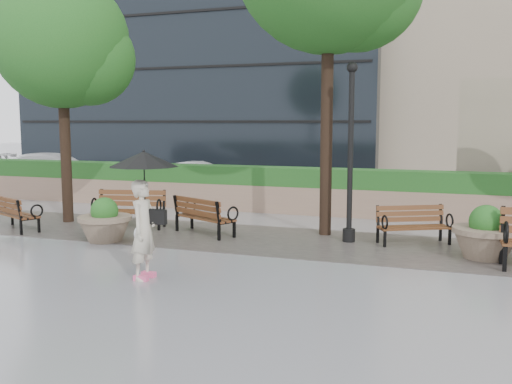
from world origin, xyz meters
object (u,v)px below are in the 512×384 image
(car_right, at_px, (199,178))
(car_left, at_px, (56,171))
(bench_1, at_px, (130,217))
(bench_2, at_px, (204,224))
(bench_3, at_px, (413,233))
(lamppost, at_px, (350,164))
(planter_right, at_px, (486,238))
(planter_left, at_px, (105,224))
(bench_0, at_px, (16,220))
(pedestrian, at_px, (144,202))

(car_right, bearing_deg, car_left, 92.89)
(bench_1, relative_size, car_right, 0.52)
(bench_2, height_order, car_left, car_left)
(bench_3, bearing_deg, car_left, 129.16)
(bench_3, xyz_separation_m, lamppost, (-1.39, -0.24, 1.50))
(planter_right, distance_m, car_left, 17.34)
(lamppost, height_order, car_left, lamppost)
(bench_3, height_order, planter_right, planter_right)
(car_left, bearing_deg, lamppost, -128.11)
(bench_1, height_order, bench_3, bench_1)
(bench_1, distance_m, car_left, 9.92)
(car_left, bearing_deg, car_right, -97.93)
(planter_left, xyz_separation_m, planter_right, (8.05, 1.10, 0.03))
(bench_0, relative_size, lamppost, 0.42)
(bench_0, bearing_deg, bench_3, -146.38)
(pedestrian, bearing_deg, car_right, 20.16)
(bench_2, distance_m, bench_3, 4.84)
(car_left, xyz_separation_m, car_right, (6.13, 0.46, -0.13))
(planter_left, bearing_deg, car_right, 101.15)
(bench_0, xyz_separation_m, planter_left, (2.87, -0.39, 0.14))
(planter_right, xyz_separation_m, pedestrian, (-5.59, -3.51, 0.91))
(bench_0, bearing_deg, lamppost, -146.37)
(bench_0, relative_size, car_right, 0.47)
(planter_left, height_order, pedestrian, pedestrian)
(bench_1, relative_size, planter_right, 1.46)
(bench_3, bearing_deg, bench_0, 161.74)
(car_left, bearing_deg, bench_2, -136.89)
(bench_0, xyz_separation_m, bench_2, (4.68, 1.06, 0.01))
(bench_1, relative_size, bench_2, 1.05)
(lamppost, bearing_deg, bench_1, -178.09)
(bench_0, xyz_separation_m, bench_3, (9.48, 1.62, -0.00))
(bench_3, distance_m, planter_left, 6.91)
(planter_left, relative_size, planter_right, 0.93)
(bench_3, distance_m, car_left, 15.67)
(planter_left, bearing_deg, bench_1, 102.44)
(bench_0, height_order, planter_right, planter_right)
(pedestrian, bearing_deg, planter_left, 45.11)
(bench_1, relative_size, pedestrian, 0.86)
(bench_1, height_order, lamppost, lamppost)
(car_right, bearing_deg, bench_3, -129.71)
(planter_right, bearing_deg, car_right, 142.57)
(lamppost, bearing_deg, bench_3, 9.66)
(planter_right, distance_m, lamppost, 3.20)
(bench_0, distance_m, pedestrian, 6.11)
(bench_2, bearing_deg, bench_1, 22.16)
(planter_left, distance_m, car_right, 8.72)
(bench_2, bearing_deg, car_right, -37.92)
(planter_left, bearing_deg, planter_right, 7.80)
(lamppost, bearing_deg, car_left, 154.15)
(lamppost, bearing_deg, car_right, 135.53)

